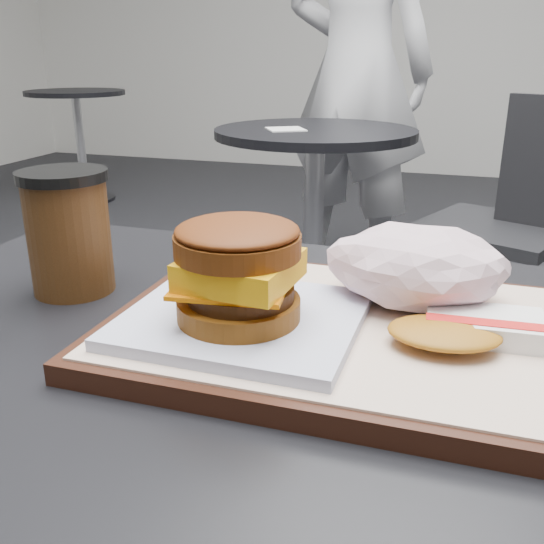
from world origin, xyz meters
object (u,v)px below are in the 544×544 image
Objects in this scene: serving_tray at (337,330)px; coffee_cup at (69,231)px; hash_brown at (467,329)px; patron at (356,71)px; customer_table at (248,526)px; neighbor_chair at (518,217)px; neighbor_table at (314,186)px; breakfast_sandwich at (240,283)px; crumpled_wrapper at (417,266)px.

coffee_cup is (-0.28, 0.03, 0.05)m from serving_tray.
hash_brown is 0.07× the size of patron.
patron is (-0.33, 2.29, 0.34)m from customer_table.
coffee_cup is 0.14× the size of neighbor_chair.
neighbor_chair is (0.55, 1.51, -0.32)m from coffee_cup.
patron is (-0.12, 2.22, 0.09)m from coffee_cup.
neighbor_chair is (0.33, 1.58, -0.07)m from customer_table.
neighbor_table is 0.74m from patron.
customer_table is at bearing -169.78° from hash_brown.
customer_table is at bearing -101.83° from neighbor_chair.
breakfast_sandwich is 1.57× the size of hash_brown.
neighbor_table is (-0.35, 1.65, -0.03)m from customer_table.
breakfast_sandwich is 0.16m from crumpled_wrapper.
breakfast_sandwich is 2.31m from patron.
hash_brown is 0.14× the size of neighbor_chair.
customer_table is 1.07× the size of neighbor_table.
customer_table is at bearing -78.02° from neighbor_table.
breakfast_sandwich reaches higher than crumpled_wrapper.
serving_tray is at bearing 29.05° from breakfast_sandwich.
serving_tray reaches higher than neighbor_table.
hash_brown is 2.32m from patron.
hash_brown is at bearing -72.08° from neighbor_table.
neighbor_table is at bearing 107.92° from hash_brown.
customer_table is at bearing -142.15° from crumpled_wrapper.
neighbor_table is at bearing 101.87° from breakfast_sandwich.
hash_brown is 1.72m from neighbor_table.
breakfast_sandwich is 1.71m from neighbor_table.
coffee_cup reaches higher than customer_table.
customer_table is at bearing -1.09° from breakfast_sandwich.
crumpled_wrapper is at bearing 124.58° from hash_brown.
customer_table is at bearing 113.44° from patron.
neighbor_chair is at bearing 84.19° from hash_brown.
crumpled_wrapper is 0.18× the size of neighbor_chair.
coffee_cup reaches higher than neighbor_chair.
serving_tray is 0.10m from breakfast_sandwich.
customer_table is 6.53× the size of hash_brown.
neighbor_table is (-0.35, 1.65, -0.28)m from breakfast_sandwich.
coffee_cup is 1.64m from neighbor_chair.
patron is at bearing 93.09° from coffee_cup.
hash_brown is 0.98× the size of coffee_cup.
serving_tray is 1.98× the size of breakfast_sandwich.
hash_brown is 0.78× the size of crumpled_wrapper.
neighbor_table is (-0.52, 1.62, -0.25)m from hash_brown.
serving_tray is 0.09m from crumpled_wrapper.
neighbor_table is at bearing 94.91° from coffee_cup.
neighbor_table is (-0.48, 1.55, -0.27)m from crumpled_wrapper.
customer_table is 0.29m from crumpled_wrapper.
serving_tray is 1.68m from neighbor_table.
customer_table is 2.11× the size of serving_tray.
breakfast_sandwich is 1.53× the size of coffee_cup.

